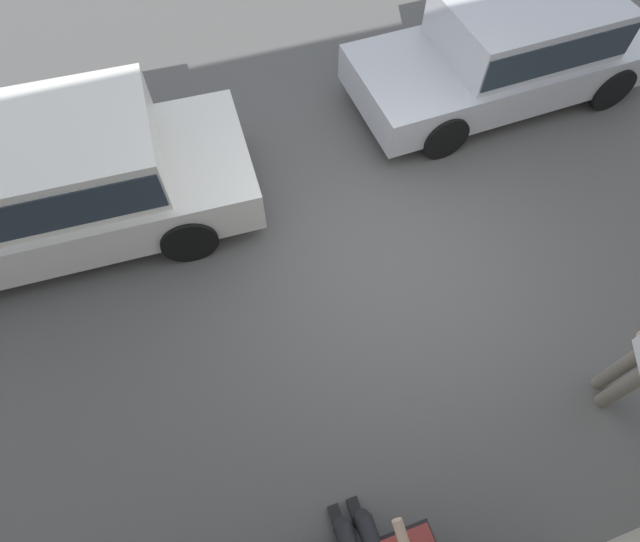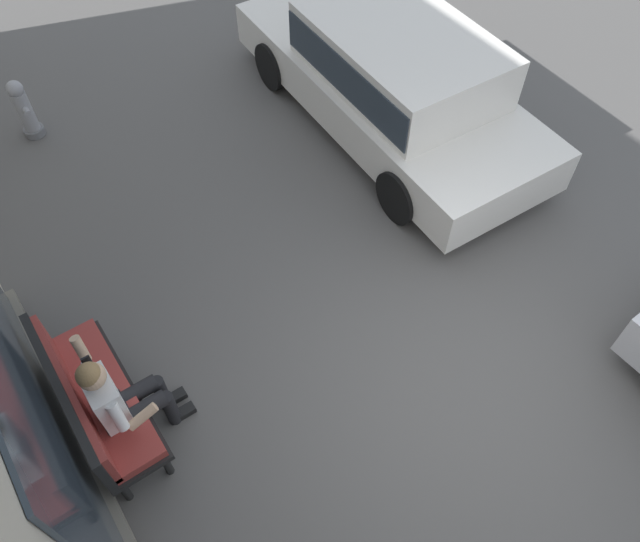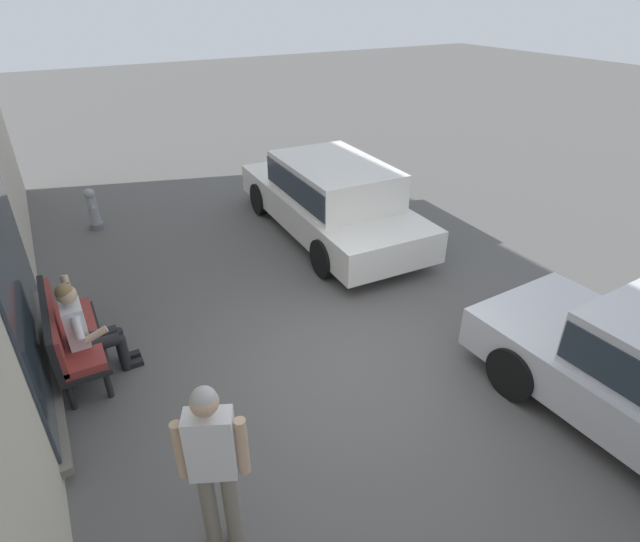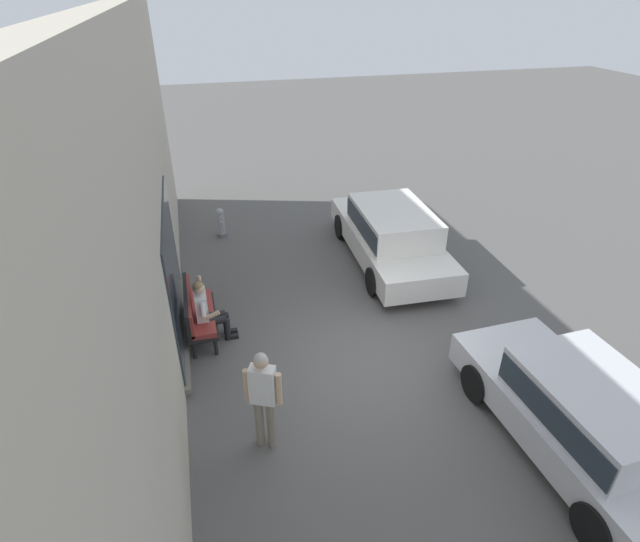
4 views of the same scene
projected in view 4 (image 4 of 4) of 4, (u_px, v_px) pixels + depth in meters
ground_plane at (366, 363)px, 9.08m from camera, size 60.00×60.00×0.00m
building_facade at (143, 243)px, 6.90m from camera, size 18.00×0.51×5.78m
bench at (196, 311)px, 9.56m from camera, size 1.61×0.55×0.97m
person_on_phone at (207, 310)px, 9.35m from camera, size 0.73×0.74×1.31m
parked_car_near at (585, 414)px, 7.01m from camera, size 4.27×1.93×1.36m
parked_car_mid at (391, 232)px, 11.99m from camera, size 4.73×2.05×1.43m
pedestrian_standing at (263, 393)px, 6.98m from camera, size 0.33×0.51×1.73m
fire_hydrant at (221, 223)px, 13.40m from camera, size 0.38×0.26×0.81m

